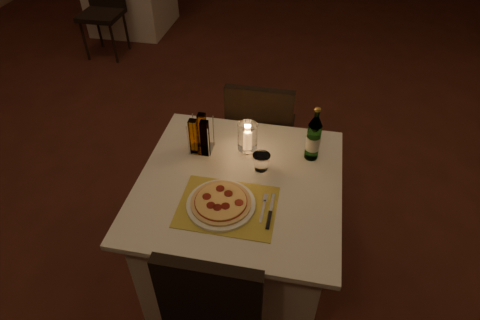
% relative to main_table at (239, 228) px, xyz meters
% --- Properties ---
extents(floor, '(8.00, 10.00, 0.02)m').
position_rel_main_table_xyz_m(floor, '(-0.20, 0.44, -0.38)').
color(floor, '#4E2019').
rests_on(floor, ground).
extents(main_table, '(1.00, 1.00, 0.74)m').
position_rel_main_table_xyz_m(main_table, '(0.00, 0.00, 0.00)').
color(main_table, silver).
rests_on(main_table, ground).
extents(chair_far, '(0.42, 0.42, 0.90)m').
position_rel_main_table_xyz_m(chair_far, '(0.00, 0.71, 0.18)').
color(chair_far, black).
rests_on(chair_far, ground).
extents(placemat, '(0.45, 0.34, 0.00)m').
position_rel_main_table_xyz_m(placemat, '(-0.02, -0.18, 0.37)').
color(placemat, gold).
rests_on(placemat, main_table).
extents(plate, '(0.32, 0.32, 0.01)m').
position_rel_main_table_xyz_m(plate, '(-0.05, -0.18, 0.38)').
color(plate, white).
rests_on(plate, placemat).
extents(pizza, '(0.28, 0.28, 0.02)m').
position_rel_main_table_xyz_m(pizza, '(-0.05, -0.18, 0.39)').
color(pizza, '#D8B77F').
rests_on(pizza, plate).
extents(fork, '(0.02, 0.18, 0.00)m').
position_rel_main_table_xyz_m(fork, '(0.14, -0.15, 0.37)').
color(fork, silver).
rests_on(fork, placemat).
extents(knife, '(0.02, 0.22, 0.01)m').
position_rel_main_table_xyz_m(knife, '(0.18, -0.21, 0.37)').
color(knife, black).
rests_on(knife, placemat).
extents(tumbler, '(0.09, 0.09, 0.09)m').
position_rel_main_table_xyz_m(tumbler, '(0.09, 0.11, 0.41)').
color(tumbler, white).
rests_on(tumbler, main_table).
extents(water_bottle, '(0.07, 0.07, 0.31)m').
position_rel_main_table_xyz_m(water_bottle, '(0.34, 0.25, 0.49)').
color(water_bottle, '#60A257').
rests_on(water_bottle, main_table).
extents(hurricane_candle, '(0.10, 0.10, 0.20)m').
position_rel_main_table_xyz_m(hurricane_candle, '(0.00, 0.20, 0.48)').
color(hurricane_candle, white).
rests_on(hurricane_candle, main_table).
extents(cruet_caddy, '(0.12, 0.12, 0.21)m').
position_rel_main_table_xyz_m(cruet_caddy, '(-0.25, 0.20, 0.46)').
color(cruet_caddy, white).
rests_on(cruet_caddy, main_table).
extents(neighbor_chair_la, '(0.42, 0.42, 0.90)m').
position_rel_main_table_xyz_m(neighbor_chair_la, '(-2.03, 2.61, 0.18)').
color(neighbor_chair_la, black).
rests_on(neighbor_chair_la, ground).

